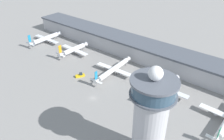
{
  "coord_description": "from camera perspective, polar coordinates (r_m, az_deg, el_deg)",
  "views": [
    {
      "loc": [
        83.93,
        -82.68,
        92.49
      ],
      "look_at": [
        -6.64,
        28.62,
        6.38
      ],
      "focal_mm": 35.0,
      "sensor_mm": 36.0,
      "label": 1
    }
  ],
  "objects": [
    {
      "name": "control_tower",
      "position": [
        99.0,
        9.92,
        -12.65
      ],
      "size": [
        19.68,
        19.68,
        51.72
      ],
      "color": "#BCBCC1",
      "rests_on": "ground"
    },
    {
      "name": "airplane_gate_charlie",
      "position": [
        172.12,
        0.42,
        0.21
      ],
      "size": [
        33.39,
        45.04,
        12.77
      ],
      "color": "white",
      "rests_on": "ground"
    },
    {
      "name": "airplane_gate_alpha",
      "position": [
        237.91,
        -16.92,
        7.87
      ],
      "size": [
        33.79,
        38.67,
        13.83
      ],
      "color": "silver",
      "rests_on": "ground"
    },
    {
      "name": "airplane_gate_bravo",
      "position": [
        206.75,
        -9.94,
        5.31
      ],
      "size": [
        32.14,
        32.63,
        13.85
      ],
      "color": "white",
      "rests_on": "ground"
    },
    {
      "name": "terminal_building",
      "position": [
        193.73,
        9.32,
        4.61
      ],
      "size": [
        271.62,
        25.0,
        15.38
      ],
      "color": "#B2B2B7",
      "rests_on": "ground"
    },
    {
      "name": "service_truck_fuel",
      "position": [
        172.37,
        -8.31,
        -1.41
      ],
      "size": [
        5.78,
        7.53,
        3.19
      ],
      "color": "black",
      "rests_on": "ground"
    },
    {
      "name": "airplane_gate_delta",
      "position": [
        154.36,
        13.86,
        -4.75
      ],
      "size": [
        31.86,
        36.98,
        13.52
      ],
      "color": "silver",
      "rests_on": "ground"
    },
    {
      "name": "ground_plane",
      "position": [
        149.78,
        -4.99,
        -7.31
      ],
      "size": [
        1000.0,
        1000.0,
        0.0
      ],
      "primitive_type": "plane",
      "color": "gray"
    }
  ]
}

